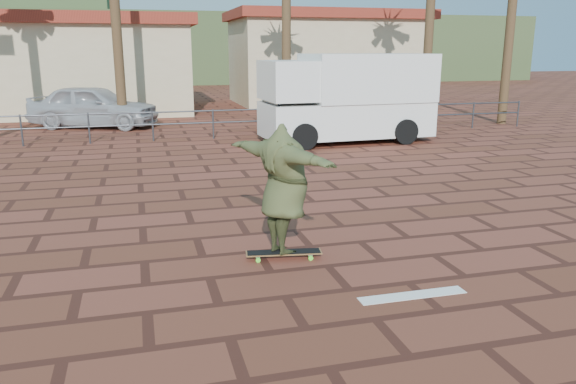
# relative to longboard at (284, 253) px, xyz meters

# --- Properties ---
(ground) EXTENTS (120.00, 120.00, 0.00)m
(ground) POSITION_rel_longboard_xyz_m (0.53, -0.44, -0.09)
(ground) COLOR brown
(ground) RESTS_ON ground
(paint_stripe) EXTENTS (1.40, 0.22, 0.01)m
(paint_stripe) POSITION_rel_longboard_xyz_m (1.23, -1.64, -0.09)
(paint_stripe) COLOR white
(paint_stripe) RESTS_ON ground
(guardrail) EXTENTS (24.06, 0.06, 1.00)m
(guardrail) POSITION_rel_longboard_xyz_m (0.53, 11.56, 0.59)
(guardrail) COLOR #47494F
(guardrail) RESTS_ON ground
(building_west) EXTENTS (12.60, 7.60, 4.50)m
(building_west) POSITION_rel_longboard_xyz_m (-5.47, 21.56, 2.19)
(building_west) COLOR beige
(building_west) RESTS_ON ground
(building_east) EXTENTS (10.60, 6.60, 5.00)m
(building_east) POSITION_rel_longboard_xyz_m (8.53, 23.56, 2.45)
(building_east) COLOR beige
(building_east) RESTS_ON ground
(hill_front) EXTENTS (70.00, 18.00, 6.00)m
(hill_front) POSITION_rel_longboard_xyz_m (0.53, 49.56, 2.91)
(hill_front) COLOR #384C28
(hill_front) RESTS_ON ground
(longboard) EXTENTS (1.13, 0.41, 0.11)m
(longboard) POSITION_rel_longboard_xyz_m (0.00, 0.00, 0.00)
(longboard) COLOR olive
(longboard) RESTS_ON ground
(skateboarder) EXTENTS (1.48, 2.37, 1.88)m
(skateboarder) POSITION_rel_longboard_xyz_m (0.00, -0.00, 0.96)
(skateboarder) COLOR #454B28
(skateboarder) RESTS_ON longboard
(campervan) EXTENTS (5.55, 2.60, 2.82)m
(campervan) POSITION_rel_longboard_xyz_m (4.71, 9.84, 1.40)
(campervan) COLOR white
(campervan) RESTS_ON ground
(car_silver) EXTENTS (5.24, 3.56, 1.66)m
(car_silver) POSITION_rel_longboard_xyz_m (-3.55, 15.56, 0.74)
(car_silver) COLOR #ACAFB4
(car_silver) RESTS_ON ground
(car_white) EXTENTS (4.79, 2.23, 1.52)m
(car_white) POSITION_rel_longboard_xyz_m (5.00, 13.17, 0.67)
(car_white) COLOR silver
(car_white) RESTS_ON ground
(street_sign) EXTENTS (0.42, 0.20, 2.15)m
(street_sign) POSITION_rel_longboard_xyz_m (7.16, 11.56, 1.42)
(street_sign) COLOR gray
(street_sign) RESTS_ON ground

